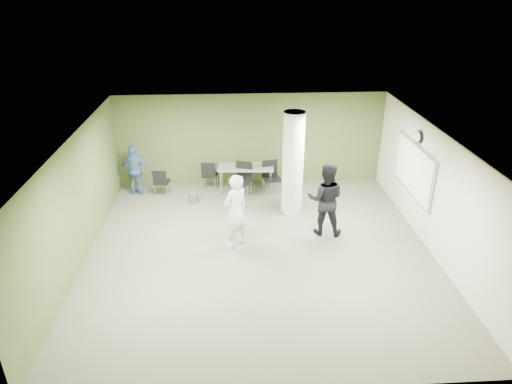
{
  "coord_description": "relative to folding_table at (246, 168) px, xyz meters",
  "views": [
    {
      "loc": [
        -0.64,
        -9.06,
        5.87
      ],
      "look_at": [
        -0.03,
        1.0,
        1.08
      ],
      "focal_mm": 32.0,
      "sensor_mm": 36.0,
      "label": 1
    }
  ],
  "objects": [
    {
      "name": "chair_back_right",
      "position": [
        -1.08,
        0.15,
        -0.21
      ],
      "size": [
        0.52,
        0.52,
        0.89
      ],
      "rotation": [
        0.0,
        0.0,
        2.96
      ],
      "color": "black",
      "rests_on": "floor"
    },
    {
      "name": "wall_back",
      "position": [
        0.2,
        0.58,
        0.67
      ],
      "size": [
        8.0,
        2.8,
        0.02
      ],
      "primitive_type": "cube",
      "rotation": [
        1.57,
        0.0,
        0.0
      ],
      "color": "#4A5528",
      "rests_on": "floor"
    },
    {
      "name": "whiteboard",
      "position": [
        4.12,
        -2.22,
        0.77
      ],
      "size": [
        0.05,
        2.3,
        1.3
      ],
      "color": "silver",
      "rests_on": "wall_right_cream"
    },
    {
      "name": "wall_right_cream",
      "position": [
        4.2,
        -3.42,
        0.67
      ],
      "size": [
        0.02,
        8.0,
        2.8
      ],
      "primitive_type": "cube",
      "color": "beige",
      "rests_on": "floor"
    },
    {
      "name": "floor",
      "position": [
        0.2,
        -3.42,
        -0.73
      ],
      "size": [
        8.0,
        8.0,
        0.0
      ],
      "primitive_type": "plane",
      "color": "#4F4F3E",
      "rests_on": "ground"
    },
    {
      "name": "man_black",
      "position": [
        1.85,
        -2.62,
        0.21
      ],
      "size": [
        1.04,
        0.89,
        1.86
      ],
      "primitive_type": "imported",
      "rotation": [
        0.0,
        0.0,
        2.92
      ],
      "color": "black",
      "rests_on": "floor"
    },
    {
      "name": "ceiling",
      "position": [
        0.2,
        -3.42,
        2.07
      ],
      "size": [
        8.0,
        8.0,
        0.0
      ],
      "primitive_type": "plane",
      "rotation": [
        3.14,
        0.0,
        0.0
      ],
      "color": "white",
      "rests_on": "wall_back"
    },
    {
      "name": "chair_table_left",
      "position": [
        -0.08,
        -0.3,
        -0.14
      ],
      "size": [
        0.62,
        0.62,
        1.0
      ],
      "rotation": [
        0.0,
        0.0,
        -0.29
      ],
      "color": "black",
      "rests_on": "floor"
    },
    {
      "name": "chair_back_left",
      "position": [
        -2.48,
        -0.24,
        -0.24
      ],
      "size": [
        0.47,
        0.47,
        0.83
      ],
      "rotation": [
        0.0,
        0.0,
        3.0
      ],
      "color": "black",
      "rests_on": "floor"
    },
    {
      "name": "folding_table",
      "position": [
        0.0,
        0.0,
        0.0
      ],
      "size": [
        1.67,
        0.81,
        1.02
      ],
      "rotation": [
        0.0,
        0.0,
        -0.06
      ],
      "color": "gray",
      "rests_on": "floor"
    },
    {
      "name": "wastebasket",
      "position": [
        -1.53,
        -0.73,
        -0.58
      ],
      "size": [
        0.26,
        0.26,
        0.3
      ],
      "primitive_type": "cylinder",
      "color": "#4C4C4C",
      "rests_on": "floor"
    },
    {
      "name": "column",
      "position": [
        1.2,
        -1.42,
        0.67
      ],
      "size": [
        0.56,
        0.56,
        2.8
      ],
      "primitive_type": "cylinder",
      "color": "silver",
      "rests_on": "floor"
    },
    {
      "name": "woman_white",
      "position": [
        -0.36,
        -3.11,
        0.19
      ],
      "size": [
        0.8,
        0.76,
        1.84
      ],
      "primitive_type": "imported",
      "rotation": [
        0.0,
        0.0,
        3.8
      ],
      "color": "silver",
      "rests_on": "floor"
    },
    {
      "name": "chair_table_right",
      "position": [
        0.74,
        -0.16,
        -0.16
      ],
      "size": [
        0.56,
        0.56,
        0.97
      ],
      "rotation": [
        0.0,
        0.0,
        0.18
      ],
      "color": "black",
      "rests_on": "floor"
    },
    {
      "name": "man_blue",
      "position": [
        -3.2,
        -0.07,
        0.04
      ],
      "size": [
        0.96,
        0.56,
        1.53
      ],
      "primitive_type": "imported",
      "rotation": [
        0.0,
        0.0,
        2.92
      ],
      "color": "#4166A1",
      "rests_on": "floor"
    },
    {
      "name": "wall_clock",
      "position": [
        4.12,
        -2.22,
        1.62
      ],
      "size": [
        0.06,
        0.32,
        0.32
      ],
      "color": "black",
      "rests_on": "wall_right_cream"
    },
    {
      "name": "wall_left",
      "position": [
        -3.8,
        -3.42,
        0.67
      ],
      "size": [
        0.02,
        8.0,
        2.8
      ],
      "primitive_type": "cube",
      "color": "#4A5528",
      "rests_on": "floor"
    }
  ]
}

